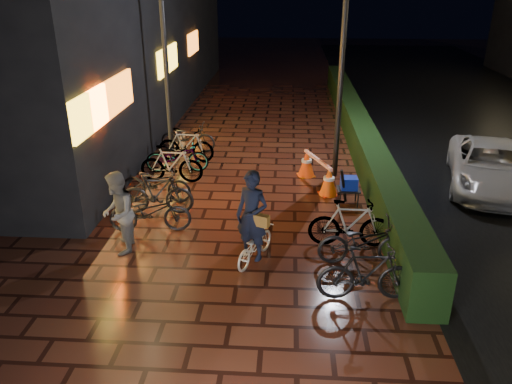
# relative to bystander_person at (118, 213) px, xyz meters

# --- Properties ---
(ground) EXTENTS (80.00, 80.00, 0.00)m
(ground) POSITION_rel_bystander_person_xyz_m (2.55, -0.06, -0.88)
(ground) COLOR #381911
(ground) RESTS_ON ground
(hedge) EXTENTS (0.70, 20.00, 1.00)m
(hedge) POSITION_rel_bystander_person_xyz_m (5.85, 7.94, -0.38)
(hedge) COLOR black
(hedge) RESTS_ON ground
(bystander_person) EXTENTS (0.80, 0.96, 1.77)m
(bystander_person) POSITION_rel_bystander_person_xyz_m (0.00, 0.00, 0.00)
(bystander_person) COLOR #5A5A5D
(bystander_person) RESTS_ON ground
(van) EXTENTS (3.05, 4.76, 1.22)m
(van) POSITION_rel_bystander_person_xyz_m (8.95, 4.06, -0.27)
(van) COLOR #B3B4B8
(van) RESTS_ON ground
(lamp_post_hedge) EXTENTS (0.54, 0.23, 5.65)m
(lamp_post_hedge) POSITION_rel_bystander_person_xyz_m (4.83, 4.69, 2.23)
(lamp_post_hedge) COLOR black
(lamp_post_hedge) RESTS_ON ground
(lamp_post_sf) EXTENTS (0.55, 0.23, 5.80)m
(lamp_post_sf) POSITION_rel_bystander_person_xyz_m (-0.28, 6.08, 2.31)
(lamp_post_sf) COLOR black
(lamp_post_sf) RESTS_ON ground
(cyclist) EXTENTS (1.00, 1.45, 1.97)m
(cyclist) POSITION_rel_bystander_person_xyz_m (2.80, -0.26, -0.15)
(cyclist) COLOR silver
(cyclist) RESTS_ON ground
(traffic_barrier) EXTENTS (1.10, 1.89, 0.78)m
(traffic_barrier) POSITION_rel_bystander_person_xyz_m (4.28, 3.93, -0.50)
(traffic_barrier) COLOR #FF5B0D
(traffic_barrier) RESTS_ON ground
(cart_assembly) EXTENTS (0.58, 0.59, 1.06)m
(cart_assembly) POSITION_rel_bystander_person_xyz_m (4.99, 2.66, -0.34)
(cart_assembly) COLOR black
(cart_assembly) RESTS_ON ground
(parked_bikes_storefront) EXTENTS (2.17, 6.50, 1.07)m
(parked_bikes_storefront) POSITION_rel_bystander_person_xyz_m (0.24, 3.73, -0.38)
(parked_bikes_storefront) COLOR black
(parked_bikes_storefront) RESTS_ON ground
(parked_bikes_hedge) EXTENTS (2.02, 2.49, 1.07)m
(parked_bikes_hedge) POSITION_rel_bystander_person_xyz_m (4.91, -0.33, -0.37)
(parked_bikes_hedge) COLOR black
(parked_bikes_hedge) RESTS_ON ground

